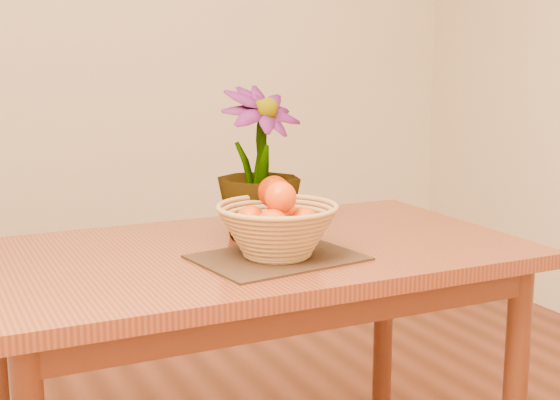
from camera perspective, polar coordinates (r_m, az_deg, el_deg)
name	(u,v)px	position (r m, az deg, el deg)	size (l,w,h in m)	color
wall_back	(85,30)	(3.84, -14.05, 11.99)	(4.00, 0.02, 2.70)	#F9E6BE
table	(254,279)	(2.05, -1.94, -5.82)	(1.40, 0.80, 0.75)	brown
placemat	(277,258)	(1.91, -0.19, -4.24)	(0.38, 0.29, 0.01)	#3C2316
wicker_basket	(277,232)	(1.90, -0.19, -2.39)	(0.30, 0.30, 0.12)	#AD7548
orange_pile	(277,210)	(1.89, -0.23, -0.71)	(0.18, 0.19, 0.14)	#ED2D03
potted_plant	(259,163)	(2.09, -1.57, 2.70)	(0.23, 0.23, 0.41)	#204D16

